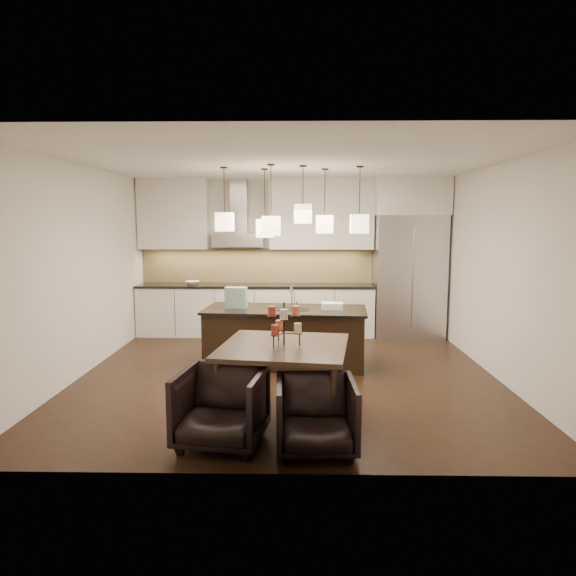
{
  "coord_description": "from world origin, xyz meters",
  "views": [
    {
      "loc": [
        0.13,
        -6.71,
        2.06
      ],
      "look_at": [
        0.0,
        0.2,
        1.15
      ],
      "focal_mm": 32.0,
      "sensor_mm": 36.0,
      "label": 1
    }
  ],
  "objects_px": {
    "armchair_left": "(221,407)",
    "dining_table": "(284,381)",
    "armchair_right": "(316,415)",
    "refrigerator": "(408,276)",
    "island_body": "(285,338)"
  },
  "relations": [
    {
      "from": "island_body",
      "to": "refrigerator",
      "type": "bearing_deg",
      "value": 46.49
    },
    {
      "from": "armchair_left",
      "to": "armchair_right",
      "type": "bearing_deg",
      "value": 0.64
    },
    {
      "from": "refrigerator",
      "to": "island_body",
      "type": "height_order",
      "value": "refrigerator"
    },
    {
      "from": "dining_table",
      "to": "armchair_right",
      "type": "bearing_deg",
      "value": -61.5
    },
    {
      "from": "island_body",
      "to": "dining_table",
      "type": "relative_size",
      "value": 1.72
    },
    {
      "from": "armchair_left",
      "to": "refrigerator",
      "type": "bearing_deg",
      "value": 68.33
    },
    {
      "from": "dining_table",
      "to": "refrigerator",
      "type": "bearing_deg",
      "value": 69.35
    },
    {
      "from": "island_body",
      "to": "armchair_left",
      "type": "relative_size",
      "value": 2.82
    },
    {
      "from": "refrigerator",
      "to": "island_body",
      "type": "xyz_separation_m",
      "value": [
        -2.15,
        -1.89,
        -0.68
      ]
    },
    {
      "from": "dining_table",
      "to": "armchair_right",
      "type": "distance_m",
      "value": 0.88
    },
    {
      "from": "armchair_right",
      "to": "refrigerator",
      "type": "bearing_deg",
      "value": 67.01
    },
    {
      "from": "refrigerator",
      "to": "island_body",
      "type": "distance_m",
      "value": 2.94
    },
    {
      "from": "island_body",
      "to": "armchair_left",
      "type": "height_order",
      "value": "island_body"
    },
    {
      "from": "armchair_left",
      "to": "dining_table",
      "type": "bearing_deg",
      "value": 60.13
    },
    {
      "from": "refrigerator",
      "to": "dining_table",
      "type": "distance_m",
      "value": 4.46
    }
  ]
}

